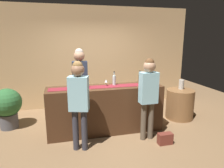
# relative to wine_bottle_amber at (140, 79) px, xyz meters

# --- Properties ---
(ground_plane) EXTENTS (10.00, 10.00, 0.00)m
(ground_plane) POSITION_rel_wine_bottle_amber_xyz_m (-0.79, -0.06, -1.12)
(ground_plane) COLOR brown
(back_wall) EXTENTS (6.00, 0.12, 2.90)m
(back_wall) POSITION_rel_wine_bottle_amber_xyz_m (-0.79, 1.84, 0.33)
(back_wall) COLOR tan
(back_wall) RESTS_ON ground
(bar_counter) EXTENTS (2.45, 0.60, 1.00)m
(bar_counter) POSITION_rel_wine_bottle_amber_xyz_m (-0.79, -0.06, -0.61)
(bar_counter) COLOR #472B19
(bar_counter) RESTS_ON ground
(counter_runner_cloth) EXTENTS (2.32, 0.28, 0.01)m
(counter_runner_cloth) POSITION_rel_wine_bottle_amber_xyz_m (-0.79, -0.06, -0.11)
(counter_runner_cloth) COLOR maroon
(counter_runner_cloth) RESTS_ON bar_counter
(wine_bottle_amber) EXTENTS (0.07, 0.07, 0.30)m
(wine_bottle_amber) POSITION_rel_wine_bottle_amber_xyz_m (0.00, 0.00, 0.00)
(wine_bottle_amber) COLOR brown
(wine_bottle_amber) RESTS_ON bar_counter
(wine_bottle_clear) EXTENTS (0.07, 0.07, 0.30)m
(wine_bottle_clear) POSITION_rel_wine_bottle_amber_xyz_m (-0.58, 0.04, 0.00)
(wine_bottle_clear) COLOR #B2C6C1
(wine_bottle_clear) RESTS_ON bar_counter
(wine_glass_near_customer) EXTENTS (0.07, 0.07, 0.14)m
(wine_glass_near_customer) POSITION_rel_wine_bottle_amber_xyz_m (-0.76, 0.01, -0.01)
(wine_glass_near_customer) COLOR silver
(wine_glass_near_customer) RESTS_ON bar_counter
(wine_glass_mid_counter) EXTENTS (0.07, 0.07, 0.14)m
(wine_glass_mid_counter) POSITION_rel_wine_bottle_amber_xyz_m (-1.51, -0.17, -0.01)
(wine_glass_mid_counter) COLOR silver
(wine_glass_mid_counter) RESTS_ON bar_counter
(wine_glass_far_end) EXTENTS (0.07, 0.07, 0.14)m
(wine_glass_far_end) POSITION_rel_wine_bottle_amber_xyz_m (-1.16, -0.03, -0.01)
(wine_glass_far_end) COLOR silver
(wine_glass_far_end) RESTS_ON bar_counter
(bartender) EXTENTS (0.34, 0.25, 1.78)m
(bartender) POSITION_rel_wine_bottle_amber_xyz_m (-1.27, 0.52, -0.00)
(bartender) COLOR #26262B
(bartender) RESTS_ON ground
(customer_sipping) EXTENTS (0.34, 0.23, 1.64)m
(customer_sipping) POSITION_rel_wine_bottle_amber_xyz_m (-0.06, -0.62, -0.11)
(customer_sipping) COLOR brown
(customer_sipping) RESTS_ON ground
(customer_browsing) EXTENTS (0.38, 0.29, 1.63)m
(customer_browsing) POSITION_rel_wine_bottle_amber_xyz_m (-1.41, -0.69, -0.11)
(customer_browsing) COLOR #33333D
(customer_browsing) RESTS_ON ground
(round_side_table) EXTENTS (0.68, 0.68, 0.74)m
(round_side_table) POSITION_rel_wine_bottle_amber_xyz_m (1.19, 0.20, -0.75)
(round_side_table) COLOR brown
(round_side_table) RESTS_ON ground
(vase_on_side_table) EXTENTS (0.13, 0.13, 0.24)m
(vase_on_side_table) POSITION_rel_wine_bottle_amber_xyz_m (1.25, 0.28, -0.26)
(vase_on_side_table) COLOR #B7B2A8
(vase_on_side_table) RESTS_ON round_side_table
(potted_plant_tall) EXTENTS (0.63, 0.63, 0.92)m
(potted_plant_tall) POSITION_rel_wine_bottle_amber_xyz_m (-2.89, 0.62, -0.58)
(potted_plant_tall) COLOR #4C4C51
(potted_plant_tall) RESTS_ON ground
(handbag) EXTENTS (0.28, 0.14, 0.22)m
(handbag) POSITION_rel_wine_bottle_amber_xyz_m (0.19, -0.91, -1.01)
(handbag) COLOR brown
(handbag) RESTS_ON ground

